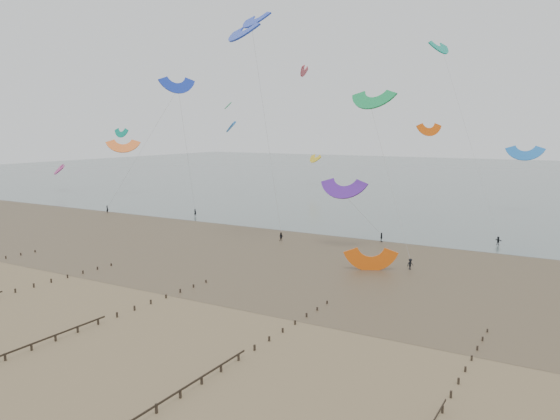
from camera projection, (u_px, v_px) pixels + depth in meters
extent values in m
plane|color=brown|center=(117.00, 302.00, 65.16)|extent=(500.00, 500.00, 0.00)
plane|color=#475654|center=(467.00, 176.00, 236.03)|extent=(500.00, 500.00, 0.00)
plane|color=#473A28|center=(269.00, 247.00, 95.06)|extent=(500.00, 500.00, 0.00)
ellipsoid|color=slate|center=(140.00, 250.00, 92.92)|extent=(23.60, 14.36, 0.01)
ellipsoid|color=slate|center=(340.00, 252.00, 91.64)|extent=(33.64, 18.32, 0.01)
ellipsoid|color=slate|center=(555.00, 294.00, 68.37)|extent=(19.65, 13.67, 0.01)
ellipsoid|color=slate|center=(125.00, 223.00, 119.26)|extent=(26.95, 14.22, 0.01)
cube|color=black|center=(6.00, 258.00, 86.82)|extent=(0.16, 0.16, 0.51)
cube|color=black|center=(21.00, 254.00, 89.07)|extent=(0.16, 0.16, 0.48)
cube|color=black|center=(35.00, 251.00, 91.32)|extent=(0.16, 0.16, 0.45)
cube|color=black|center=(15.00, 291.00, 68.85)|extent=(0.16, 0.16, 0.62)
cube|color=black|center=(34.00, 286.00, 71.11)|extent=(0.16, 0.16, 0.59)
cube|color=black|center=(51.00, 281.00, 73.36)|extent=(0.16, 0.16, 0.57)
cube|color=black|center=(68.00, 277.00, 75.61)|extent=(0.16, 0.16, 0.54)
cube|color=black|center=(83.00, 272.00, 77.86)|extent=(0.16, 0.16, 0.51)
cube|color=black|center=(97.00, 268.00, 80.11)|extent=(0.16, 0.16, 0.48)
cube|color=black|center=(111.00, 265.00, 82.36)|extent=(0.16, 0.16, 0.45)
cube|color=black|center=(5.00, 357.00, 48.64)|extent=(0.16, 0.16, 0.77)
cube|color=black|center=(31.00, 347.00, 50.89)|extent=(0.16, 0.16, 0.74)
cube|color=black|center=(56.00, 338.00, 53.14)|extent=(0.16, 0.16, 0.71)
cube|color=black|center=(78.00, 330.00, 55.39)|extent=(0.16, 0.16, 0.68)
cube|color=black|center=(98.00, 322.00, 57.64)|extent=(0.16, 0.16, 0.65)
cube|color=black|center=(117.00, 315.00, 59.89)|extent=(0.16, 0.16, 0.62)
cube|color=black|center=(135.00, 308.00, 62.14)|extent=(0.16, 0.16, 0.59)
cube|color=black|center=(151.00, 302.00, 64.39)|extent=(0.16, 0.16, 0.57)
cube|color=black|center=(166.00, 296.00, 66.64)|extent=(0.16, 0.16, 0.54)
cube|color=black|center=(180.00, 291.00, 68.89)|extent=(0.16, 0.16, 0.51)
cube|color=black|center=(193.00, 286.00, 71.14)|extent=(0.16, 0.16, 0.48)
cube|color=black|center=(206.00, 281.00, 73.39)|extent=(0.16, 0.16, 0.45)
cube|color=black|center=(156.00, 409.00, 39.67)|extent=(0.16, 0.16, 0.77)
cube|color=black|center=(180.00, 394.00, 41.92)|extent=(0.16, 0.16, 0.74)
cube|color=black|center=(202.00, 381.00, 44.17)|extent=(0.16, 0.16, 0.71)
cube|color=black|center=(221.00, 369.00, 46.42)|extent=(0.16, 0.16, 0.68)
cube|color=black|center=(239.00, 358.00, 48.67)|extent=(0.16, 0.16, 0.65)
cube|color=black|center=(255.00, 348.00, 50.92)|extent=(0.16, 0.16, 0.62)
cube|color=black|center=(269.00, 339.00, 53.17)|extent=(0.16, 0.16, 0.59)
cube|color=black|center=(283.00, 330.00, 55.42)|extent=(0.16, 0.16, 0.57)
cube|color=black|center=(295.00, 323.00, 57.67)|extent=(0.16, 0.16, 0.54)
cube|color=black|center=(307.00, 315.00, 59.92)|extent=(0.16, 0.16, 0.51)
cube|color=black|center=(317.00, 309.00, 62.17)|extent=(0.16, 0.16, 0.48)
cube|color=black|center=(327.00, 303.00, 64.42)|extent=(0.16, 0.16, 0.45)
cube|color=black|center=(442.00, 410.00, 39.70)|extent=(0.16, 0.16, 0.65)
cube|color=black|center=(451.00, 395.00, 41.95)|extent=(0.16, 0.16, 0.62)
cube|color=black|center=(459.00, 381.00, 44.20)|extent=(0.16, 0.16, 0.59)
cube|color=black|center=(465.00, 369.00, 46.46)|extent=(0.16, 0.16, 0.57)
cube|color=black|center=(472.00, 358.00, 48.71)|extent=(0.16, 0.16, 0.54)
cube|color=black|center=(477.00, 348.00, 50.96)|extent=(0.16, 0.16, 0.51)
cube|color=black|center=(483.00, 339.00, 53.21)|extent=(0.16, 0.16, 0.48)
cube|color=black|center=(487.00, 331.00, 55.46)|extent=(0.16, 0.16, 0.45)
imported|color=black|center=(107.00, 209.00, 133.76)|extent=(0.75, 0.56, 1.88)
imported|color=black|center=(381.00, 237.00, 99.66)|extent=(0.58, 1.07, 1.73)
imported|color=black|center=(410.00, 264.00, 80.01)|extent=(1.13, 1.25, 1.68)
imported|color=black|center=(281.00, 237.00, 100.52)|extent=(0.85, 0.71, 1.59)
imported|color=black|center=(195.00, 212.00, 129.23)|extent=(0.62, 0.41, 1.70)
imported|color=black|center=(498.00, 241.00, 97.10)|extent=(1.45, 1.09, 1.52)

